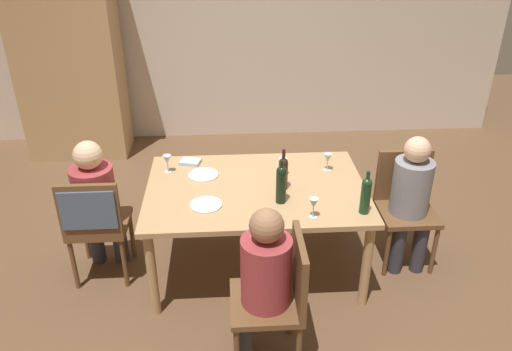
{
  "coord_description": "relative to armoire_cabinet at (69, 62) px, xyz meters",
  "views": [
    {
      "loc": [
        -0.21,
        -3.35,
        2.65
      ],
      "look_at": [
        0.0,
        0.0,
        0.84
      ],
      "focal_mm": 35.6,
      "sensor_mm": 36.0,
      "label": 1
    }
  ],
  "objects": [
    {
      "name": "wine_glass_centre",
      "position": [
        1.25,
        -2.04,
        -0.25
      ],
      "size": [
        0.07,
        0.07,
        0.15
      ],
      "color": "silver",
      "rests_on": "dining_table"
    },
    {
      "name": "dining_table",
      "position": [
        1.93,
        -2.32,
        -0.43
      ],
      "size": [
        1.67,
        1.15,
        0.74
      ],
      "color": "tan",
      "rests_on": "ground_plane"
    },
    {
      "name": "chair_near",
      "position": [
        2.02,
        -3.28,
        -0.56
      ],
      "size": [
        0.44,
        0.44,
        0.92
      ],
      "rotation": [
        0.0,
        0.0,
        1.57
      ],
      "color": "brown",
      "rests_on": "ground_plane"
    },
    {
      "name": "person_woman_host",
      "position": [
        1.91,
        -3.28,
        -0.44
      ],
      "size": [
        0.35,
        0.31,
        1.14
      ],
      "rotation": [
        0.0,
        0.0,
        1.57
      ],
      "color": "#33333D",
      "rests_on": "ground_plane"
    },
    {
      "name": "ground_plane",
      "position": [
        1.93,
        -2.32,
        -1.1
      ],
      "size": [
        10.0,
        10.0,
        0.0
      ],
      "primitive_type": "plane",
      "color": "brown"
    },
    {
      "name": "dinner_plate_guest_left",
      "position": [
        1.56,
        -2.57,
        -0.35
      ],
      "size": [
        0.23,
        0.23,
        0.01
      ],
      "primitive_type": "cylinder",
      "color": "white",
      "rests_on": "dining_table"
    },
    {
      "name": "folded_napkin",
      "position": [
        1.42,
        -1.9,
        -0.34
      ],
      "size": [
        0.19,
        0.16,
        0.03
      ],
      "primitive_type": "cube",
      "rotation": [
        0.0,
        0.0,
        -0.27
      ],
      "color": "#ADC6D6",
      "rests_on": "dining_table"
    },
    {
      "name": "armoire_cabinet",
      "position": [
        0.0,
        0.0,
        0.0
      ],
      "size": [
        1.18,
        0.62,
        2.18
      ],
      "color": "tan",
      "rests_on": "ground_plane"
    },
    {
      "name": "chair_left_end",
      "position": [
        0.72,
        -2.45,
        -0.5
      ],
      "size": [
        0.44,
        0.46,
        0.92
      ],
      "color": "brown",
      "rests_on": "ground_plane"
    },
    {
      "name": "wine_glass_near_left",
      "position": [
        2.52,
        -2.09,
        -0.25
      ],
      "size": [
        0.07,
        0.07,
        0.15
      ],
      "color": "silver",
      "rests_on": "dining_table"
    },
    {
      "name": "chair_right_end",
      "position": [
        3.15,
        -2.24,
        -0.56
      ],
      "size": [
        0.44,
        0.44,
        0.92
      ],
      "rotation": [
        0.0,
        0.0,
        3.14
      ],
      "color": "brown",
      "rests_on": "ground_plane"
    },
    {
      "name": "wine_glass_near_right",
      "position": [
        2.16,
        -2.15,
        -0.25
      ],
      "size": [
        0.07,
        0.07,
        0.15
      ],
      "color": "silver",
      "rests_on": "dining_table"
    },
    {
      "name": "wine_bottle_dark_red",
      "position": [
        2.66,
        -2.73,
        -0.21
      ],
      "size": [
        0.07,
        0.07,
        0.32
      ],
      "color": "#19381E",
      "rests_on": "dining_table"
    },
    {
      "name": "dinner_plate_host",
      "position": [
        1.53,
        -2.12,
        -0.35
      ],
      "size": [
        0.24,
        0.24,
        0.01
      ],
      "primitive_type": "cylinder",
      "color": "white",
      "rests_on": "dining_table"
    },
    {
      "name": "person_man_bearded",
      "position": [
        3.15,
        -2.35,
        -0.45
      ],
      "size": [
        0.3,
        0.35,
        1.12
      ],
      "rotation": [
        0.0,
        0.0,
        3.14
      ],
      "color": "#33333D",
      "rests_on": "ground_plane"
    },
    {
      "name": "person_man_guest",
      "position": [
        0.72,
        -2.3,
        -0.43
      ],
      "size": [
        0.32,
        0.37,
        1.16
      ],
      "color": "#33333D",
      "rests_on": "ground_plane"
    },
    {
      "name": "wine_glass_far",
      "position": [
        2.3,
        -2.77,
        -0.25
      ],
      "size": [
        0.07,
        0.07,
        0.15
      ],
      "color": "silver",
      "rests_on": "dining_table"
    },
    {
      "name": "wine_bottle_tall_green",
      "position": [
        2.13,
        -2.36,
        -0.21
      ],
      "size": [
        0.07,
        0.07,
        0.33
      ],
      "color": "black",
      "rests_on": "dining_table"
    },
    {
      "name": "rear_room_partition",
      "position": [
        1.93,
        0.45,
        0.25
      ],
      "size": [
        6.4,
        0.12,
        2.7
      ],
      "primitive_type": "cube",
      "color": "beige",
      "rests_on": "ground_plane"
    },
    {
      "name": "wine_bottle_short_olive",
      "position": [
        2.1,
        -2.55,
        -0.2
      ],
      "size": [
        0.07,
        0.07,
        0.34
      ],
      "color": "black",
      "rests_on": "dining_table"
    }
  ]
}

